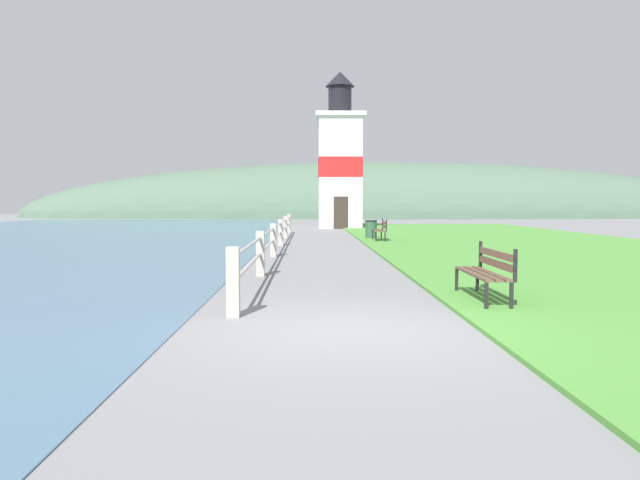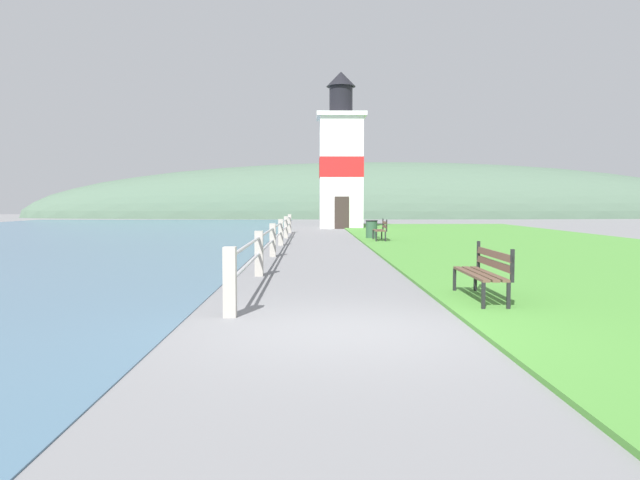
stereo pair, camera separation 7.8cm
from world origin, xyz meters
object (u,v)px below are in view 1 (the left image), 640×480
at_px(park_bench_near, 487,269).
at_px(lighthouse, 340,162).
at_px(park_bench_midway, 381,229).
at_px(trash_bin, 371,230).

distance_m(park_bench_near, lighthouse, 30.00).
relative_size(park_bench_midway, trash_bin, 1.95).
bearing_deg(park_bench_near, trash_bin, -89.07).
relative_size(park_bench_near, trash_bin, 2.34).
bearing_deg(park_bench_near, park_bench_midway, -89.87).
xyz_separation_m(park_bench_midway, trash_bin, (-0.23, 1.70, -0.11)).
xyz_separation_m(park_bench_midway, lighthouse, (-1.02, 13.95, 3.64)).
bearing_deg(trash_bin, lighthouse, 93.66).
bearing_deg(park_bench_near, lighthouse, -87.74).
bearing_deg(lighthouse, park_bench_near, -88.24).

